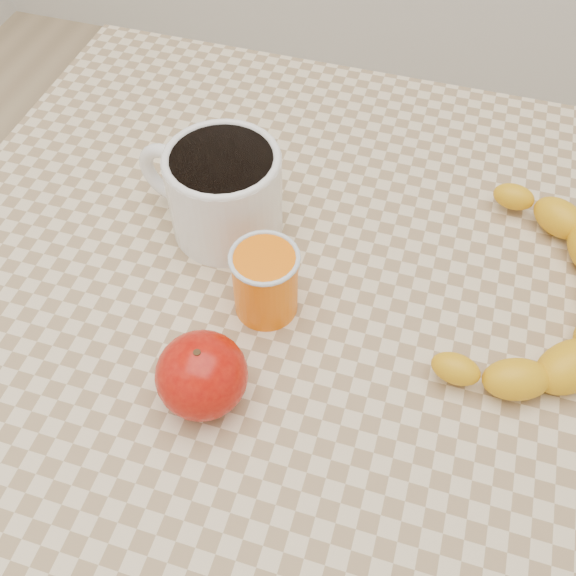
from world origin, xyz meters
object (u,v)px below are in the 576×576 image
(banana, at_px, (537,293))
(table, at_px, (288,347))
(orange_juice_glass, at_px, (265,281))
(coffee_mug, at_px, (222,189))
(apple, at_px, (202,375))

(banana, bearing_deg, table, -147.86)
(table, height_order, orange_juice_glass, orange_juice_glass)
(coffee_mug, xyz_separation_m, apple, (0.05, -0.20, -0.02))
(table, bearing_deg, coffee_mug, 140.58)
(coffee_mug, height_order, orange_juice_glass, coffee_mug)
(coffee_mug, relative_size, apple, 1.73)
(table, height_order, banana, banana)
(coffee_mug, xyz_separation_m, orange_juice_glass, (0.08, -0.09, -0.01))
(coffee_mug, height_order, banana, coffee_mug)
(coffee_mug, bearing_deg, orange_juice_glass, -49.97)
(coffee_mug, relative_size, banana, 0.47)
(apple, relative_size, banana, 0.27)
(orange_juice_glass, distance_m, apple, 0.11)
(coffee_mug, xyz_separation_m, banana, (0.32, -0.02, -0.03))
(orange_juice_glass, xyz_separation_m, apple, (-0.02, -0.11, -0.00))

